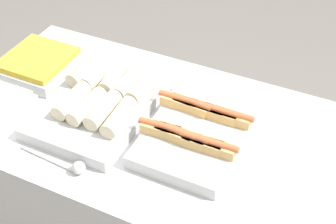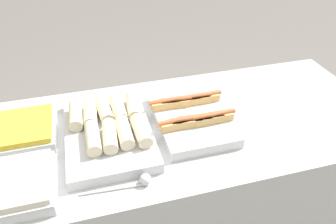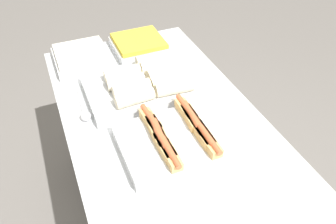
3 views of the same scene
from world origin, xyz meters
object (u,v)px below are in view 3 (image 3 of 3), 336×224
object	(u,v)px
tray_wraps	(147,83)
tray_hotdogs	(179,137)
serving_spoon_near	(85,113)
tray_side_front	(82,57)
tray_side_back	(139,45)

from	to	relation	value
tray_wraps	tray_hotdogs	bearing A→B (deg)	-0.54
tray_wraps	serving_spoon_near	world-z (taller)	tray_wraps
tray_side_front	tray_hotdogs	bearing A→B (deg)	17.28
serving_spoon_near	tray_wraps	bearing A→B (deg)	102.28
tray_hotdogs	tray_wraps	distance (m)	0.37
tray_side_back	tray_hotdogs	bearing A→B (deg)	-6.99
tray_hotdogs	tray_wraps	bearing A→B (deg)	179.46
tray_hotdogs	tray_side_back	xyz separation A→B (m)	(-0.73, 0.09, -0.00)
tray_wraps	serving_spoon_near	xyz separation A→B (m)	(0.07, -0.31, -0.02)
tray_wraps	tray_side_front	world-z (taller)	tray_wraps
tray_hotdogs	tray_side_back	world-z (taller)	tray_hotdogs
tray_side_back	serving_spoon_near	world-z (taller)	tray_side_back
tray_side_back	serving_spoon_near	xyz separation A→B (m)	(0.42, -0.39, -0.02)
tray_wraps	tray_side_back	size ratio (longest dim) A/B	2.00
tray_side_front	tray_wraps	bearing A→B (deg)	32.80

